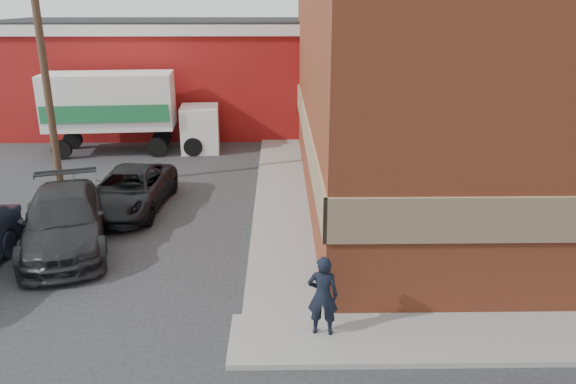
% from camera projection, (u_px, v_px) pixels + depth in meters
% --- Properties ---
extents(ground, '(90.00, 90.00, 0.00)m').
position_uv_depth(ground, '(256.00, 319.00, 12.21)').
color(ground, '#28282B').
rests_on(ground, ground).
extents(brick_building, '(14.25, 18.25, 9.36)m').
position_uv_depth(brick_building, '(509.00, 58.00, 19.33)').
color(brick_building, '#984327').
rests_on(brick_building, ground).
extents(sidewalk_west, '(1.80, 18.00, 0.12)m').
position_uv_depth(sidewalk_west, '(281.00, 186.00, 20.71)').
color(sidewalk_west, gray).
rests_on(sidewalk_west, ground).
extents(warehouse, '(16.30, 8.30, 5.60)m').
position_uv_depth(warehouse, '(157.00, 74.00, 30.11)').
color(warehouse, maroon).
rests_on(warehouse, ground).
extents(utility_pole, '(2.00, 0.26, 9.00)m').
position_uv_depth(utility_pole, '(43.00, 57.00, 19.06)').
color(utility_pole, '#493524').
rests_on(utility_pole, ground).
extents(man, '(0.67, 0.48, 1.71)m').
position_uv_depth(man, '(323.00, 296.00, 11.23)').
color(man, black).
rests_on(man, sidewalk_south).
extents(suv_a, '(2.53, 4.97, 1.34)m').
position_uv_depth(suv_a, '(129.00, 190.00, 18.36)').
color(suv_a, black).
rests_on(suv_a, ground).
extents(suv_b, '(3.66, 5.78, 1.56)m').
position_uv_depth(suv_b, '(64.00, 220.00, 15.56)').
color(suv_b, '#272629').
rests_on(suv_b, ground).
extents(box_truck, '(7.36, 2.74, 3.56)m').
position_uv_depth(box_truck, '(126.00, 107.00, 24.90)').
color(box_truck, white).
rests_on(box_truck, ground).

